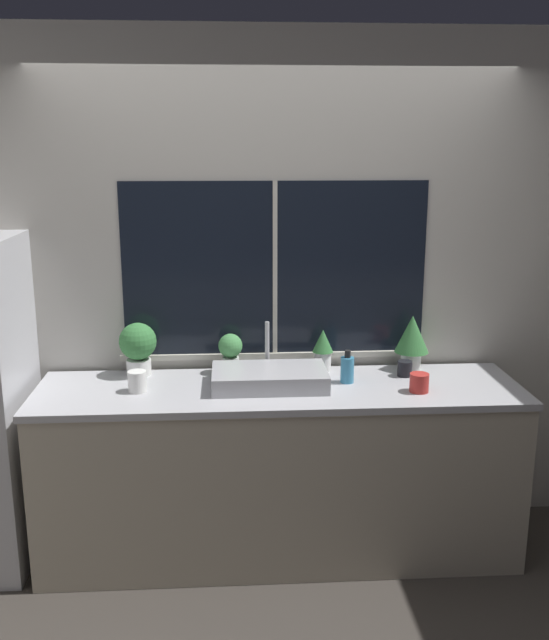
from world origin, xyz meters
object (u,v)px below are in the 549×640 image
Objects in this scene: sink at (269,377)px; potted_plant_center_left at (230,351)px; potted_plant_center_right at (323,349)px; potted_plant_far_right at (412,338)px; soap_bottle at (347,369)px; mug_red at (419,383)px; potted_plant_far_left at (138,345)px; mug_white at (137,381)px; mug_black at (405,369)px.

sink reaches higher than potted_plant_center_left.
potted_plant_far_right reaches higher than potted_plant_center_right.
potted_plant_center_left is at bearing 161.86° from soap_bottle.
soap_bottle is 0.37m from mug_red.
potted_plant_far_left is 0.29m from mug_white.
mug_red is 0.25m from mug_black.
mug_red is at bearing -14.26° from potted_plant_far_left.
mug_white is at bearing 176.16° from mug_red.
potted_plant_far_left is 1.22× the size of potted_plant_center_right.
potted_plant_far_left is 0.49m from potted_plant_center_left.
mug_red is at bearing -87.30° from mug_black.
mug_red is (0.93, -0.36, -0.08)m from potted_plant_center_left.
mug_black is (1.38, 0.15, -0.01)m from mug_white.
sink is 0.39m from potted_plant_center_right.
mug_black is at bearing -4.58° from potted_plant_far_left.
potted_plant_center_right is (0.98, 0.00, -0.04)m from potted_plant_far_left.
soap_bottle reaches higher than mug_black.
potted_plant_far_left is 2.98× the size of mug_red.
mug_white is (-1.39, 0.09, 0.01)m from mug_red.
mug_red is at bearing -21.17° from potted_plant_center_left.
sink is at bearing -49.44° from potted_plant_center_left.
mug_black is at bearing 6.37° from mug_white.
potted_plant_center_left is at bearing 180.00° from potted_plant_center_right.
potted_plant_center_right is at bearing 0.00° from potted_plant_far_left.
potted_plant_far_left is 1.11m from soap_bottle.
potted_plant_far_left reaches higher than mug_red.
soap_bottle is (-0.38, -0.20, -0.11)m from potted_plant_far_right.
soap_bottle reaches higher than mug_red.
potted_plant_far_left is at bearing 165.74° from mug_red.
potted_plant_center_right reaches higher than mug_red.
soap_bottle is (0.40, 0.03, 0.03)m from sink.
potted_plant_center_right is 0.23m from soap_bottle.
potted_plant_center_right is at bearing 0.00° from potted_plant_center_left.
mug_black is at bearing 92.70° from mug_red.
potted_plant_far_left reaches higher than mug_black.
mug_white is (-1.44, -0.27, -0.13)m from potted_plant_far_right.
potted_plant_far_left is 3.44× the size of mug_black.
sink is 2.05× the size of potted_plant_far_left.
potted_plant_far_right reaches higher than potted_plant_center_left.
potted_plant_center_left is 0.72× the size of potted_plant_far_right.
mug_white is 1.28× the size of mug_black.
soap_bottle is 0.33m from mug_black.
potted_plant_far_right is 3.17× the size of mug_red.
mug_red is 1.15× the size of mug_black.
sink is at bearing -142.93° from potted_plant_center_right.
mug_black is (0.92, -0.11, -0.08)m from potted_plant_center_left.
potted_plant_center_right is 1.00m from mug_white.
potted_plant_center_right is at bearing 180.00° from potted_plant_far_right.
potted_plant_center_left is 0.93× the size of potted_plant_center_right.
potted_plant_center_left is at bearing 158.83° from mug_red.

